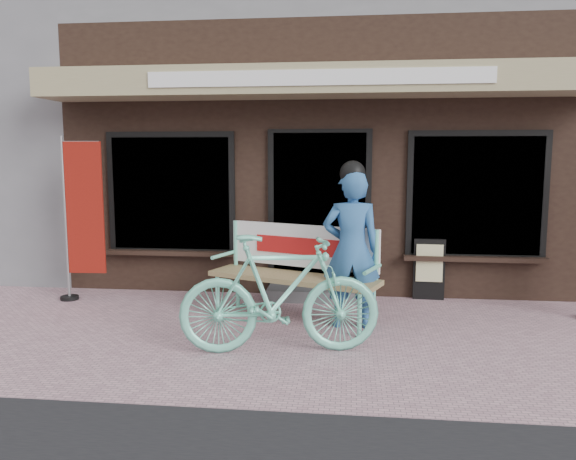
# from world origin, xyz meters

# --- Properties ---
(ground) EXTENTS (70.00, 70.00, 0.00)m
(ground) POSITION_xyz_m (0.00, 0.00, 0.00)
(ground) COLOR #BA8E9A
(ground) RESTS_ON ground
(storefront) EXTENTS (7.00, 6.77, 6.00)m
(storefront) POSITION_xyz_m (0.00, 4.96, 2.99)
(storefront) COLOR black
(storefront) RESTS_ON ground
(bench) EXTENTS (2.02, 1.17, 1.07)m
(bench) POSITION_xyz_m (-0.19, 0.89, 0.63)
(bench) COLOR #6ED8B7
(bench) RESTS_ON ground
(person) EXTENTS (0.63, 0.43, 1.81)m
(person) POSITION_xyz_m (0.43, 0.65, 0.89)
(person) COLOR #2B5C96
(person) RESTS_ON ground
(bicycle) EXTENTS (1.95, 0.85, 1.14)m
(bicycle) POSITION_xyz_m (-0.24, -0.25, 0.57)
(bicycle) COLOR #6ED8B7
(bicycle) RESTS_ON ground
(nobori_red) EXTENTS (0.62, 0.24, 2.11)m
(nobori_red) POSITION_xyz_m (-2.99, 1.40, 1.09)
(nobori_red) COLOR gray
(nobori_red) RESTS_ON ground
(menu_stand) EXTENTS (0.40, 0.11, 0.79)m
(menu_stand) POSITION_xyz_m (1.43, 1.93, 0.41)
(menu_stand) COLOR black
(menu_stand) RESTS_ON ground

